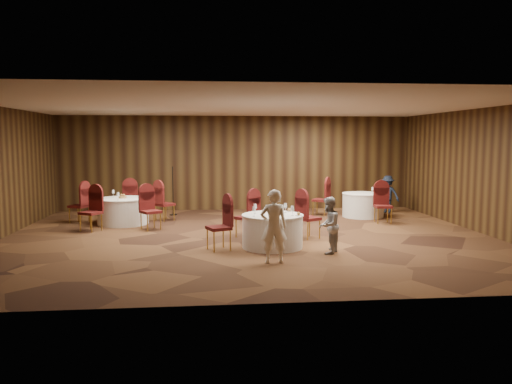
{
  "coord_description": "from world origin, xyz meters",
  "views": [
    {
      "loc": [
        -1.02,
        -12.05,
        2.39
      ],
      "look_at": [
        0.2,
        0.2,
        1.1
      ],
      "focal_mm": 35.0,
      "sensor_mm": 36.0,
      "label": 1
    }
  ],
  "objects": [
    {
      "name": "chairs_right",
      "position": [
        3.31,
        2.54,
        0.5
      ],
      "size": [
        2.08,
        2.3,
        1.0
      ],
      "color": "#3C0D0C",
      "rests_on": "ground"
    },
    {
      "name": "ground",
      "position": [
        0.0,
        0.0,
        0.0
      ],
      "size": [
        12.0,
        12.0,
        0.0
      ],
      "primitive_type": "plane",
      "color": "black",
      "rests_on": "ground"
    },
    {
      "name": "tabletop_left",
      "position": [
        -3.39,
        2.31,
        0.82
      ],
      "size": [
        0.85,
        0.79,
        0.22
      ],
      "color": "silver",
      "rests_on": "table_left"
    },
    {
      "name": "table_right",
      "position": [
        3.82,
        2.93,
        0.38
      ],
      "size": [
        1.29,
        1.29,
        0.74
      ],
      "color": "white",
      "rests_on": "ground"
    },
    {
      "name": "chairs_main",
      "position": [
        0.21,
        -0.53,
        0.5
      ],
      "size": [
        2.91,
        2.05,
        1.0
      ],
      "color": "#3C0D0C",
      "rests_on": "ground"
    },
    {
      "name": "woman_b",
      "position": [
        1.53,
        -1.9,
        0.6
      ],
      "size": [
        0.68,
        0.73,
        1.2
      ],
      "primitive_type": "imported",
      "rotation": [
        0.0,
        0.0,
        4.19
      ],
      "color": "#A9AAAE",
      "rests_on": "ground"
    },
    {
      "name": "table_left",
      "position": [
        -3.4,
        2.31,
        0.38
      ],
      "size": [
        1.45,
        1.45,
        0.74
      ],
      "color": "white",
      "rests_on": "ground"
    },
    {
      "name": "chairs_left",
      "position": [
        -3.38,
        2.32,
        0.5
      ],
      "size": [
        3.14,
        3.04,
        1.0
      ],
      "color": "#3C0D0C",
      "rests_on": "ground"
    },
    {
      "name": "tabletop_main",
      "position": [
        0.59,
        -1.26,
        0.84
      ],
      "size": [
        1.09,
        1.12,
        0.22
      ],
      "color": "silver",
      "rests_on": "table_main"
    },
    {
      "name": "table_main",
      "position": [
        0.43,
        -1.2,
        0.38
      ],
      "size": [
        1.37,
        1.37,
        0.74
      ],
      "color": "white",
      "rests_on": "ground"
    },
    {
      "name": "mic_stand",
      "position": [
        -2.09,
        3.92,
        0.45
      ],
      "size": [
        0.24,
        0.24,
        1.55
      ],
      "color": "black",
      "rests_on": "ground"
    },
    {
      "name": "man_c",
      "position": [
        4.9,
        3.71,
        0.61
      ],
      "size": [
        0.89,
        0.86,
        1.22
      ],
      "primitive_type": "imported",
      "rotation": [
        0.0,
        0.0,
        5.56
      ],
      "color": "black",
      "rests_on": "ground"
    },
    {
      "name": "room_shell",
      "position": [
        0.0,
        0.0,
        1.96
      ],
      "size": [
        12.0,
        12.0,
        12.0
      ],
      "color": "silver",
      "rests_on": "ground"
    },
    {
      "name": "woman_a",
      "position": [
        0.27,
        -2.6,
        0.72
      ],
      "size": [
        0.54,
        0.36,
        1.44
      ],
      "primitive_type": "imported",
      "rotation": [
        0.0,
        0.0,
        3.12
      ],
      "color": "white",
      "rests_on": "ground"
    },
    {
      "name": "tabletop_right",
      "position": [
        4.02,
        2.64,
        0.9
      ],
      "size": [
        0.08,
        0.08,
        0.22
      ],
      "color": "silver",
      "rests_on": "table_right"
    }
  ]
}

